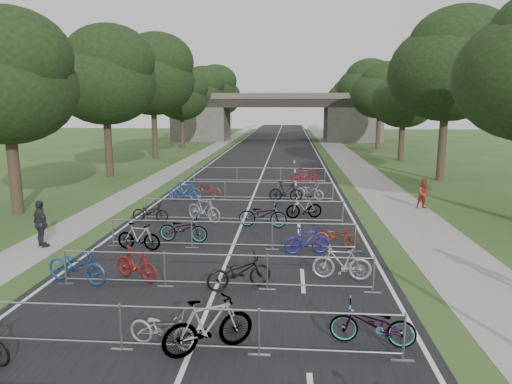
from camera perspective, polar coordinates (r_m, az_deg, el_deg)
road at (r=55.77m, az=2.02°, el=5.31°), size 11.00×140.00×0.01m
sidewalk_right at (r=56.03m, az=10.26°, el=5.17°), size 3.00×140.00×0.01m
sidewalk_left at (r=56.55m, az=-5.63°, el=5.35°), size 2.00×140.00×0.01m
lane_markings at (r=55.77m, az=2.02°, el=5.31°), size 0.12×140.00×0.00m
overpass_bridge at (r=70.52m, az=2.52°, el=9.34°), size 31.00×8.00×7.05m
tree_left_0 at (r=25.34m, az=-28.75°, el=12.06°), size 6.72×6.72×10.25m
tree_left_1 at (r=36.08m, az=-18.32°, el=13.37°), size 7.56×7.56×11.53m
tree_right_1 at (r=35.24m, az=23.09°, el=14.11°), size 8.18×8.18×12.47m
tree_left_2 at (r=47.45m, az=-12.73°, el=13.90°), size 8.40×8.40×12.81m
tree_right_2 at (r=46.70m, az=18.16°, el=11.02°), size 6.16×6.16×9.39m
tree_left_3 at (r=58.98m, az=-9.23°, el=11.79°), size 6.72×6.72×10.25m
tree_right_3 at (r=58.45m, az=15.39°, el=11.98°), size 7.17×7.17×10.93m
tree_left_4 at (r=70.73m, az=-6.96°, el=12.33°), size 7.56×7.56×11.53m
tree_right_4 at (r=70.30m, az=13.53°, el=12.61°), size 8.18×8.18×12.47m
tree_left_5 at (r=82.56m, az=-5.34°, el=12.70°), size 8.40×8.40×12.81m
tree_right_5 at (r=82.13m, az=12.13°, el=11.01°), size 6.16×6.16×9.39m
tree_left_6 at (r=94.38m, az=-4.10°, el=11.50°), size 6.72×6.72×10.25m
tree_right_6 at (r=94.05m, az=11.16°, el=11.59°), size 7.17×7.17×10.93m
barrier_row_1 at (r=10.50m, az=-8.36°, el=-16.70°), size 9.70×0.08×1.10m
barrier_row_2 at (r=13.73m, az=-5.08°, el=-9.81°), size 9.70×0.08×1.10m
barrier_row_3 at (r=17.29m, az=-3.05°, el=-5.40°), size 9.70×0.08×1.10m
barrier_row_4 at (r=21.14m, az=-1.69°, el=-2.37°), size 9.70×0.08×1.10m
barrier_row_5 at (r=26.01m, az=-0.56°, el=0.14°), size 9.70×0.08×1.10m
barrier_row_6 at (r=31.91m, az=0.34°, el=2.14°), size 9.70×0.08×1.10m
bike_5 at (r=10.85m, az=-11.55°, el=-16.44°), size 1.79×1.00×0.89m
bike_6 at (r=10.44m, az=-5.95°, el=-16.27°), size 2.12×1.56×1.26m
bike_7 at (r=11.02m, az=14.37°, el=-15.75°), size 2.00×0.94×1.01m
bike_8 at (r=15.11m, az=-21.50°, el=-8.56°), size 2.22×1.26×1.10m
bike_9 at (r=14.77m, az=-14.77°, el=-8.73°), size 1.76×1.25×1.04m
bike_10 at (r=13.67m, az=-2.13°, el=-9.97°), size 2.09×1.45×1.04m
bike_11 at (r=14.57m, az=10.67°, el=-8.70°), size 1.87×0.68×1.10m
bike_12 at (r=17.70m, az=-14.46°, el=-5.44°), size 1.77×0.74×1.03m
bike_13 at (r=18.40m, az=-9.08°, el=-4.60°), size 2.04×0.88×1.04m
bike_14 at (r=16.81m, az=6.39°, el=-6.07°), size 1.75×0.80×1.01m
bike_15 at (r=17.72m, az=10.00°, el=-5.51°), size 1.75×0.93×0.88m
bike_16 at (r=21.81m, az=-13.07°, el=-2.48°), size 1.79×0.77×0.92m
bike_17 at (r=21.32m, az=-6.53°, el=-2.16°), size 2.00×1.57×1.21m
bike_18 at (r=20.31m, az=0.86°, el=-2.87°), size 2.20×0.93×1.12m
bike_19 at (r=21.98m, az=6.02°, el=-1.96°), size 1.83×0.91×1.06m
bike_20 at (r=26.26m, az=-8.88°, el=0.14°), size 1.88×0.58×1.12m
bike_21 at (r=27.18m, az=-6.08°, el=0.32°), size 1.75×0.91×0.88m
bike_22 at (r=25.71m, az=3.75°, el=0.04°), size 1.92×0.66×1.14m
bike_23 at (r=26.49m, az=6.73°, el=0.09°), size 1.86×1.43×0.94m
bike_27 at (r=31.72m, az=6.10°, el=2.04°), size 1.86×0.58×1.11m
pedestrian_b at (r=25.45m, az=20.26°, el=-0.23°), size 0.86×0.72×1.57m
pedestrian_c at (r=19.23m, az=-25.29°, el=-3.65°), size 1.11×1.01×1.82m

